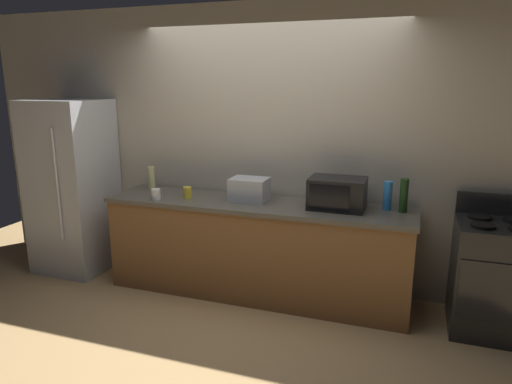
{
  "coord_description": "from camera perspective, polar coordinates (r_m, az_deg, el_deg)",
  "views": [
    {
      "loc": [
        1.33,
        -3.44,
        1.98
      ],
      "look_at": [
        0.0,
        0.4,
        1.0
      ],
      "focal_mm": 32.31,
      "sensor_mm": 36.0,
      "label": 1
    }
  ],
  "objects": [
    {
      "name": "stove_range",
      "position": [
        4.18,
        27.25,
        -9.32
      ],
      "size": [
        0.6,
        0.61,
        1.08
      ],
      "color": "black",
      "rests_on": "ground_plane"
    },
    {
      "name": "counter_run",
      "position": [
        4.34,
        0.0,
        -7.05
      ],
      "size": [
        2.84,
        0.64,
        0.9
      ],
      "color": "brown",
      "rests_on": "ground_plane"
    },
    {
      "name": "bottle_wine",
      "position": [
        4.06,
        17.82,
        -0.41
      ],
      "size": [
        0.07,
        0.07,
        0.29
      ],
      "primitive_type": "cylinder",
      "color": "#1E3F19",
      "rests_on": "counter_run"
    },
    {
      "name": "refrigerator",
      "position": [
        5.23,
        -21.73,
        0.66
      ],
      "size": [
        0.72,
        0.73,
        1.8
      ],
      "color": "#B7BABF",
      "rests_on": "ground_plane"
    },
    {
      "name": "microwave",
      "position": [
        4.05,
        10.02,
        -0.16
      ],
      "size": [
        0.48,
        0.35,
        0.27
      ],
      "color": "black",
      "rests_on": "counter_run"
    },
    {
      "name": "ground_plane",
      "position": [
        4.19,
        -1.86,
        -14.68
      ],
      "size": [
        8.0,
        8.0,
        0.0
      ],
      "primitive_type": "plane",
      "color": "tan"
    },
    {
      "name": "toaster_oven",
      "position": [
        4.26,
        -0.83,
        0.33
      ],
      "size": [
        0.34,
        0.26,
        0.21
      ],
      "primitive_type": "cube",
      "color": "#B7BABF",
      "rests_on": "counter_run"
    },
    {
      "name": "bottle_vinegar",
      "position": [
        4.81,
        -12.82,
        1.68
      ],
      "size": [
        0.07,
        0.07,
        0.24
      ],
      "primitive_type": "cylinder",
      "color": "beige",
      "rests_on": "counter_run"
    },
    {
      "name": "bottle_spray_cleaner",
      "position": [
        4.1,
        15.98,
        -0.44
      ],
      "size": [
        0.07,
        0.07,
        0.25
      ],
      "primitive_type": "cylinder",
      "color": "#338CE5",
      "rests_on": "counter_run"
    },
    {
      "name": "back_wall",
      "position": [
        4.5,
        1.72,
        5.5
      ],
      "size": [
        6.4,
        0.1,
        2.7
      ],
      "primitive_type": "cube",
      "color": "#B2A893",
      "rests_on": "ground_plane"
    },
    {
      "name": "mug_yellow",
      "position": [
        4.4,
        -8.48,
        -0.08
      ],
      "size": [
        0.08,
        0.08,
        0.11
      ],
      "primitive_type": "cylinder",
      "color": "yellow",
      "rests_on": "counter_run"
    },
    {
      "name": "mug_white",
      "position": [
        4.4,
        -12.28,
        -0.28
      ],
      "size": [
        0.08,
        0.08,
        0.1
      ],
      "primitive_type": "cylinder",
      "color": "white",
      "rests_on": "counter_run"
    }
  ]
}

